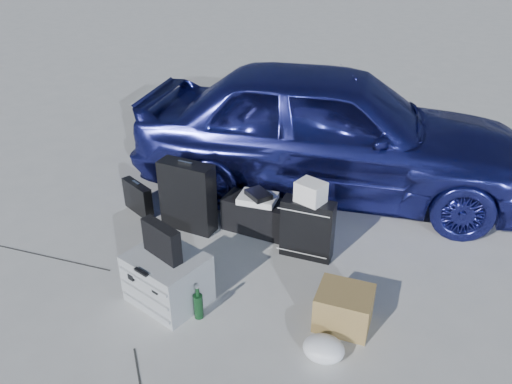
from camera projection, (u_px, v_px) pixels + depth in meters
ground at (180, 285)px, 4.40m from camera, size 60.00×60.00×0.00m
car at (330, 129)px, 5.64m from camera, size 4.71×3.31×1.49m
pelican_case at (168, 278)px, 4.14m from camera, size 0.63×0.52×0.44m
laptop_bag at (162, 241)px, 3.97m from camera, size 0.40×0.15×0.29m
briefcase at (138, 198)px, 5.42m from camera, size 0.46×0.18×0.35m
suitcase_left at (188, 196)px, 5.05m from camera, size 0.60×0.31×0.74m
suitcase_right at (307, 229)px, 4.66m from camera, size 0.52×0.30×0.59m
white_carton at (311, 192)px, 4.47m from camera, size 0.26×0.21×0.20m
duffel_bag at (258, 216)px, 5.09m from camera, size 0.75×0.43×0.35m
flat_box_white at (258, 198)px, 4.98m from camera, size 0.44×0.38×0.06m
flat_box_black at (258, 194)px, 4.93m from camera, size 0.30×0.26×0.05m
cardboard_box at (344, 308)px, 3.91m from camera, size 0.51×0.47×0.32m
plastic_bag at (324, 349)px, 3.64m from camera, size 0.38×0.35×0.17m
messenger_bag at (192, 264)px, 4.47m from camera, size 0.37×0.20×0.25m
green_bottle at (198, 302)px, 3.98m from camera, size 0.09×0.09×0.30m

